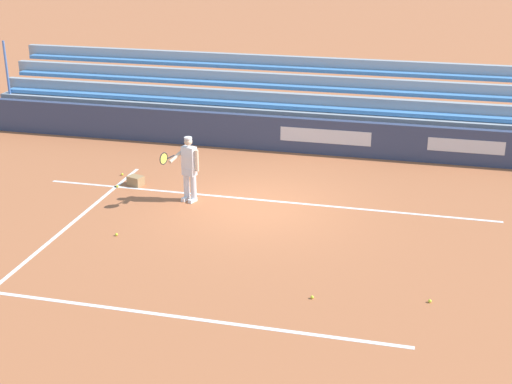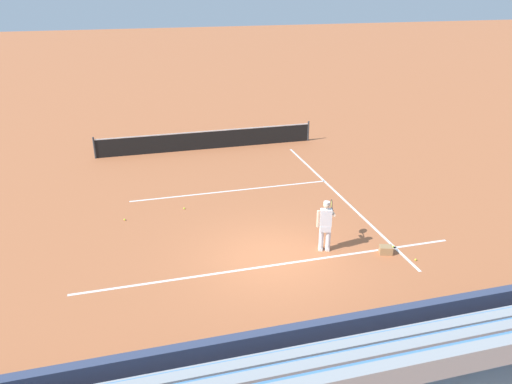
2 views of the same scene
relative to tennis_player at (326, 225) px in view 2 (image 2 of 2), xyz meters
The scene contains 13 objects.
ground_plane 2.03m from the tennis_player, behind, with size 160.00×160.00×0.00m, color #B7663D.
court_baseline_white 2.09m from the tennis_player, 165.44° to the right, with size 12.00×0.10×0.01m, color white.
court_sideline_white 4.71m from the tennis_player, 60.43° to the left, with size 0.10×12.00×0.01m, color white.
court_service_line_white 5.89m from the tennis_player, 108.28° to the left, with size 8.22×0.10×0.01m, color white.
back_wall_sponsor_board 5.05m from the tennis_player, 111.37° to the right, with size 22.22×0.25×1.10m.
tennis_player is the anchor object (origin of this frame).
ball_box_cardboard 2.09m from the tennis_player, 21.96° to the right, with size 0.40×0.30×0.26m, color #A87F51.
tennis_ball_far_right 7.33m from the tennis_player, 147.78° to the left, with size 0.07×0.07×0.07m, color #CCE533.
tennis_ball_midcourt 2.97m from the tennis_player, 28.84° to the right, with size 0.07×0.07×0.07m, color #CCE533.
tennis_ball_by_box 5.88m from the tennis_player, 132.73° to the left, with size 0.07×0.07×0.07m, color #CCE533.
tennis_ball_near_player 2.79m from the tennis_player, 69.34° to the left, with size 0.07×0.07×0.07m, color #CCE533.
tennis_ball_toward_net 2.43m from the tennis_player, 11.28° to the right, with size 0.07×0.07×0.07m, color #CCE533.
tennis_net 11.36m from the tennis_player, 99.25° to the left, with size 11.09×0.09×1.07m.
Camera 2 is at (-3.99, -13.01, 8.08)m, focal length 35.00 mm.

